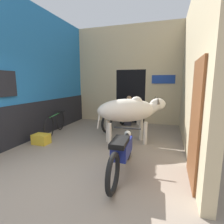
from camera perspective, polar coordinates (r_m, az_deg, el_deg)
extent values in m
plane|color=gray|center=(3.30, -17.74, -22.31)|extent=(30.00, 30.00, 0.00)
cube|color=#236BAD|center=(6.20, -22.35, 11.63)|extent=(0.18, 5.05, 4.01)
cube|color=black|center=(6.24, -20.78, -1.62)|extent=(0.03, 5.05, 1.12)
cube|color=black|center=(5.10, -31.38, 7.88)|extent=(0.08, 0.56, 0.64)
cube|color=#C6B289|center=(7.70, 5.12, 20.17)|extent=(4.34, 0.18, 1.78)
cube|color=#C6B289|center=(7.99, -4.34, 5.37)|extent=(1.72, 0.18, 2.23)
cube|color=#C6B289|center=(7.41, 16.15, 4.66)|extent=(1.38, 0.18, 2.23)
cube|color=black|center=(7.91, 6.68, 5.29)|extent=(1.24, 0.90, 2.23)
cube|color=navy|center=(7.27, 16.42, 10.19)|extent=(0.89, 0.03, 0.33)
cube|color=#C6B289|center=(4.81, 25.15, 12.19)|extent=(0.18, 5.05, 4.01)
cube|color=brown|center=(3.25, 25.56, -3.21)|extent=(0.05, 1.00, 2.10)
ellipsoid|color=beige|center=(4.87, 4.74, 0.56)|extent=(1.75, 1.33, 0.64)
ellipsoid|color=beige|center=(4.91, 8.00, 3.67)|extent=(0.39, 0.38, 0.24)
cylinder|color=beige|center=(5.09, 12.93, 1.32)|extent=(0.51, 0.46, 0.42)
ellipsoid|color=beige|center=(5.14, 14.70, 2.47)|extent=(0.54, 0.47, 0.34)
cylinder|color=beige|center=(4.78, -4.30, -2.06)|extent=(0.13, 0.10, 0.58)
cylinder|color=beige|center=(5.31, 9.46, -5.71)|extent=(0.11, 0.11, 0.64)
cylinder|color=beige|center=(4.98, 10.81, -6.81)|extent=(0.11, 0.11, 0.64)
cylinder|color=beige|center=(5.09, -1.40, -6.26)|extent=(0.11, 0.11, 0.64)
cylinder|color=beige|center=(4.74, -0.79, -7.49)|extent=(0.11, 0.11, 0.64)
cone|color=#473D33|center=(5.21, 13.77, 4.03)|extent=(0.14, 0.18, 0.24)
cone|color=#473D33|center=(5.00, 14.83, 3.74)|extent=(0.14, 0.18, 0.24)
torus|color=black|center=(2.86, 0.35, -19.43)|extent=(0.11, 0.67, 0.67)
torus|color=black|center=(3.99, 5.26, -10.72)|extent=(0.11, 0.67, 0.67)
cube|color=navy|center=(3.34, 3.29, -11.61)|extent=(0.31, 0.71, 0.28)
cube|color=black|center=(3.10, 2.56, -9.76)|extent=(0.28, 0.57, 0.09)
cylinder|color=black|center=(3.72, 4.97, -5.27)|extent=(0.58, 0.05, 0.03)
sphere|color=silver|center=(3.85, 5.18, -7.15)|extent=(0.15, 0.15, 0.15)
torus|color=black|center=(6.01, -1.66, -3.56)|extent=(0.21, 0.68, 0.68)
torus|color=black|center=(7.13, 3.64, -1.44)|extent=(0.21, 0.68, 0.68)
cube|color=black|center=(6.53, 1.22, -0.86)|extent=(0.41, 0.75, 0.28)
cube|color=black|center=(6.33, 0.41, 0.46)|extent=(0.36, 0.61, 0.09)
cylinder|color=black|center=(6.93, 3.17, 1.87)|extent=(0.58, 0.14, 0.03)
sphere|color=silver|center=(7.04, 3.48, 0.71)|extent=(0.15, 0.15, 0.15)
torus|color=black|center=(5.74, -19.89, -4.67)|extent=(0.20, 0.69, 0.71)
torus|color=black|center=(6.63, -16.47, -2.59)|extent=(0.20, 0.69, 0.71)
cylinder|color=green|center=(6.12, -18.20, -0.97)|extent=(0.22, 0.79, 0.03)
cylinder|color=black|center=(6.48, -16.90, 0.28)|extent=(0.43, 0.13, 0.03)
cube|color=#282833|center=(7.03, 5.19, -2.64)|extent=(0.27, 0.14, 0.44)
cube|color=#282833|center=(7.06, 5.39, -0.36)|extent=(0.27, 0.32, 0.11)
cube|color=beige|center=(7.09, 5.54, 1.67)|extent=(0.39, 0.20, 0.49)
sphere|color=tan|center=(7.05, 5.59, 4.44)|extent=(0.20, 0.20, 0.20)
cylinder|color=beige|center=(7.20, 8.81, -2.56)|extent=(0.20, 0.20, 0.40)
cylinder|color=beige|center=(7.16, 8.86, -0.84)|extent=(0.28, 0.28, 0.04)
cube|color=gold|center=(5.36, -22.11, -8.17)|extent=(0.44, 0.32, 0.28)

